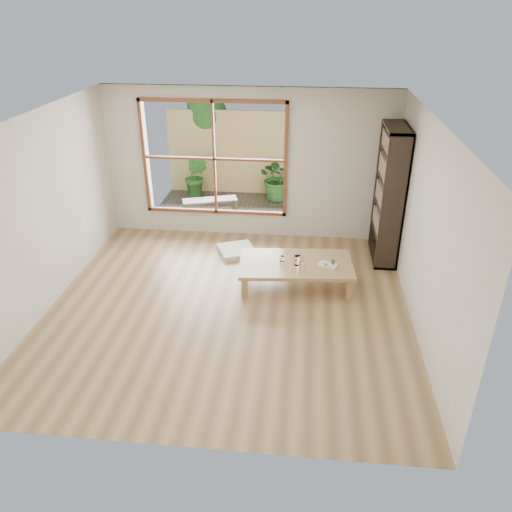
# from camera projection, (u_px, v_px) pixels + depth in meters

# --- Properties ---
(ground) EXTENTS (5.00, 5.00, 0.00)m
(ground) POSITION_uv_depth(u_px,v_px,m) (229.00, 306.00, 7.02)
(ground) COLOR tan
(ground) RESTS_ON ground
(low_table) EXTENTS (1.74, 1.07, 0.36)m
(low_table) POSITION_uv_depth(u_px,v_px,m) (296.00, 265.00, 7.42)
(low_table) COLOR #AA8752
(low_table) RESTS_ON ground
(floor_cushion) EXTENTS (0.74, 0.74, 0.08)m
(floor_cushion) POSITION_uv_depth(u_px,v_px,m) (237.00, 250.00, 8.48)
(floor_cushion) COLOR white
(floor_cushion) RESTS_ON ground
(bookshelf) EXTENTS (0.35, 0.98, 2.17)m
(bookshelf) POSITION_uv_depth(u_px,v_px,m) (389.00, 195.00, 7.88)
(bookshelf) COLOR #32251B
(bookshelf) RESTS_ON ground
(glass_tall) EXTENTS (0.08, 0.08, 0.15)m
(glass_tall) POSITION_uv_depth(u_px,v_px,m) (297.00, 260.00, 7.30)
(glass_tall) COLOR silver
(glass_tall) RESTS_ON low_table
(glass_mid) EXTENTS (0.06, 0.06, 0.09)m
(glass_mid) POSITION_uv_depth(u_px,v_px,m) (302.00, 260.00, 7.37)
(glass_mid) COLOR silver
(glass_mid) RESTS_ON low_table
(glass_short) EXTENTS (0.06, 0.06, 0.08)m
(glass_short) POSITION_uv_depth(u_px,v_px,m) (299.00, 258.00, 7.45)
(glass_short) COLOR silver
(glass_short) RESTS_ON low_table
(glass_small) EXTENTS (0.06, 0.06, 0.08)m
(glass_small) POSITION_uv_depth(u_px,v_px,m) (282.00, 259.00, 7.43)
(glass_small) COLOR silver
(glass_small) RESTS_ON low_table
(food_tray) EXTENTS (0.32, 0.28, 0.08)m
(food_tray) POSITION_uv_depth(u_px,v_px,m) (329.00, 264.00, 7.32)
(food_tray) COLOR white
(food_tray) RESTS_ON low_table
(deck) EXTENTS (2.80, 2.00, 0.05)m
(deck) POSITION_uv_depth(u_px,v_px,m) (227.00, 210.00, 10.22)
(deck) COLOR #342D26
(deck) RESTS_ON ground
(garden_bench) EXTENTS (1.10, 0.62, 0.33)m
(garden_bench) POSITION_uv_depth(u_px,v_px,m) (210.00, 202.00, 9.76)
(garden_bench) COLOR #32251B
(garden_bench) RESTS_ON deck
(bamboo_fence) EXTENTS (2.80, 0.06, 1.80)m
(bamboo_fence) POSITION_uv_depth(u_px,v_px,m) (233.00, 153.00, 10.69)
(bamboo_fence) COLOR tan
(bamboo_fence) RESTS_ON ground
(shrub_right) EXTENTS (1.05, 0.97, 0.95)m
(shrub_right) POSITION_uv_depth(u_px,v_px,m) (279.00, 177.00, 10.49)
(shrub_right) COLOR #2E5E22
(shrub_right) RESTS_ON deck
(shrub_left) EXTENTS (0.58, 0.51, 0.91)m
(shrub_left) POSITION_uv_depth(u_px,v_px,m) (196.00, 176.00, 10.61)
(shrub_left) COLOR #2E5E22
(shrub_left) RESTS_ON deck
(garden_tree) EXTENTS (1.04, 0.85, 2.22)m
(garden_tree) POSITION_uv_depth(u_px,v_px,m) (203.00, 115.00, 10.68)
(garden_tree) COLOR #4C3D2D
(garden_tree) RESTS_ON ground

